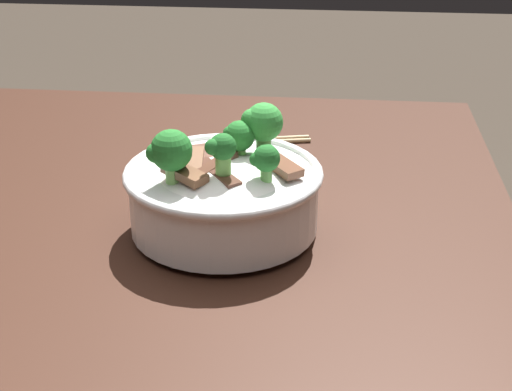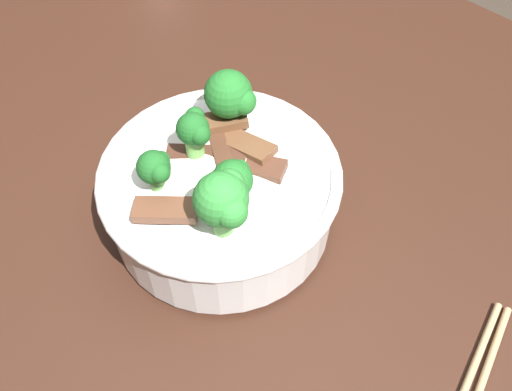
{
  "view_description": "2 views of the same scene",
  "coord_description": "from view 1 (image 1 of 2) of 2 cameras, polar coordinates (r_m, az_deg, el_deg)",
  "views": [
    {
      "loc": [
        -0.77,
        -0.21,
        1.25
      ],
      "look_at": [
        0.05,
        -0.13,
        0.85
      ],
      "focal_mm": 54.25,
      "sensor_mm": 36.0,
      "label": 1
    },
    {
      "loc": [
        0.33,
        -0.31,
        1.29
      ],
      "look_at": [
        0.1,
        -0.07,
        0.85
      ],
      "focal_mm": 39.46,
      "sensor_mm": 36.0,
      "label": 2
    }
  ],
  "objects": [
    {
      "name": "dining_table",
      "position": [
        0.98,
        -7.88,
        -10.37
      ],
      "size": [
        1.17,
        0.91,
        0.79
      ],
      "color": "#381E14",
      "rests_on": "ground"
    },
    {
      "name": "chopsticks_pair",
      "position": [
        1.21,
        -1.01,
        4.0
      ],
      "size": [
        0.06,
        0.21,
        0.01
      ],
      "color": "tan",
      "rests_on": "dining_table"
    },
    {
      "name": "rice_bowl",
      "position": [
        0.93,
        -2.38,
        0.45
      ],
      "size": [
        0.24,
        0.24,
        0.15
      ],
      "color": "white",
      "rests_on": "dining_table"
    }
  ]
}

